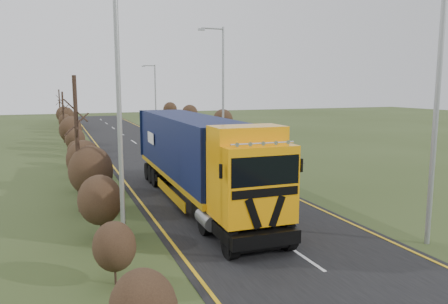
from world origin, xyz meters
The scene contains 14 objects.
ground centered at (0.00, 0.00, 0.00)m, with size 160.00×160.00×0.00m, color #32401B.
road centered at (0.00, 10.00, 0.01)m, with size 8.00×120.00×0.02m, color black.
layby centered at (6.50, 20.00, 0.01)m, with size 6.00×18.00×0.02m, color #292624.
lane_markings centered at (0.00, 9.69, 0.03)m, with size 7.52×116.00×0.01m.
hedgerow centered at (-6.00, 7.89, 1.62)m, with size 2.24×102.04×6.05m.
lorry centered at (-1.23, 3.43, 2.40)m, with size 2.96×15.23×4.23m.
car_red_hatchback centered at (5.44, 20.69, 0.74)m, with size 1.74×4.32×1.47m, color #950C07.
car_blue_sedan centered at (5.79, 26.07, 0.66)m, with size 1.40×4.01×1.32m, color #0C0934.
streetlight_near centered at (4.70, -4.72, 5.11)m, with size 1.97×0.19×9.27m.
streetlight_mid centered at (5.40, 17.33, 5.69)m, with size 2.17×0.21×10.26m.
streetlight_far centered at (5.17, 41.25, 4.60)m, with size 1.79×0.18×8.38m.
left_pole centered at (-5.41, -1.53, 5.65)m, with size 0.16×0.16×11.29m, color gray.
speed_sign centered at (4.20, 15.69, 1.85)m, with size 0.72×0.10×2.61m.
warning_board centered at (5.80, 22.57, 1.29)m, with size 0.79×0.11×2.08m.
Camera 1 is at (-7.41, -16.02, 5.57)m, focal length 35.00 mm.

